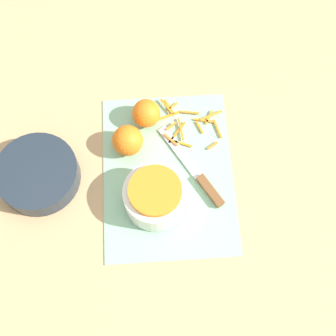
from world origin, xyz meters
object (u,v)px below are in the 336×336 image
(orange_left, at_px, (128,140))
(orange_right, at_px, (146,113))
(bowl_speckled, at_px, (155,196))
(bowl_dark, at_px, (38,174))
(knife, at_px, (202,180))

(orange_left, height_order, orange_right, orange_left)
(bowl_speckled, relative_size, bowl_dark, 0.75)
(bowl_speckled, xyz_separation_m, orange_right, (0.22, 0.01, -0.01))
(knife, bearing_deg, orange_right, 4.79)
(orange_right, bearing_deg, orange_left, 146.52)
(bowl_speckled, bearing_deg, knife, -67.69)
(bowl_speckled, height_order, orange_right, bowl_speckled)
(knife, xyz_separation_m, orange_right, (0.18, 0.12, 0.03))
(knife, xyz_separation_m, orange_left, (0.10, 0.17, 0.03))
(bowl_dark, height_order, orange_right, orange_right)
(knife, relative_size, orange_right, 3.19)
(bowl_speckled, distance_m, knife, 0.13)
(bowl_speckled, distance_m, bowl_dark, 0.29)
(bowl_dark, height_order, knife, bowl_dark)
(bowl_speckled, relative_size, knife, 0.65)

